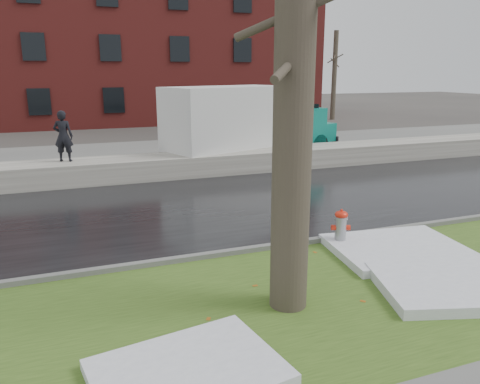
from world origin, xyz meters
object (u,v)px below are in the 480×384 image
object	(u,v)px
tree	(295,65)
box_truck	(246,123)
worker	(63,136)
fire_hydrant	(341,227)

from	to	relation	value
tree	box_truck	world-z (taller)	tree
tree	worker	xyz separation A→B (m)	(-3.14, 10.11, -2.13)
box_truck	worker	distance (m)	6.95
worker	box_truck	bearing A→B (deg)	-152.63
box_truck	worker	size ratio (longest dim) A/B	5.52
tree	box_truck	xyz separation A→B (m)	(3.69, 11.36, -2.09)
fire_hydrant	box_truck	distance (m)	9.68
fire_hydrant	tree	world-z (taller)	tree
tree	fire_hydrant	bearing A→B (deg)	41.31
box_truck	worker	world-z (taller)	box_truck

